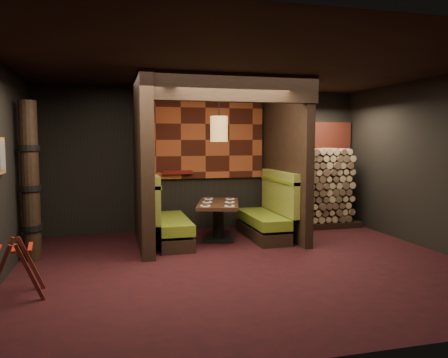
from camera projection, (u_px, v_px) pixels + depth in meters
floor at (246, 266)px, 6.33m from camera, size 6.50×5.50×0.02m
ceiling at (247, 65)px, 6.08m from camera, size 6.50×5.50×0.02m
wall_back at (206, 159)px, 8.87m from camera, size 6.50×0.02×2.85m
wall_front at (349, 188)px, 3.54m from camera, size 6.50×0.02×2.85m
wall_right at (440, 164)px, 7.02m from camera, size 0.02×5.50×2.85m
partition_left at (143, 163)px, 7.46m from camera, size 0.20×2.20×2.85m
partition_right at (286, 161)px, 8.17m from camera, size 0.15×2.10×2.85m
header_beam at (232, 87)px, 6.77m from camera, size 2.85×0.18×0.44m
tapa_back_panel at (205, 140)px, 8.78m from camera, size 2.40×0.06×1.55m
tapa_side_panel at (148, 138)px, 7.62m from camera, size 0.04×1.85×1.45m
lacquer_shelf at (178, 172)px, 8.63m from camera, size 0.60×0.12×0.07m
booth_bench_left at (166, 221)px, 7.65m from camera, size 0.68×1.60×1.14m
booth_bench_right at (268, 216)px, 8.12m from camera, size 0.68×1.60×1.14m
dining_table at (218, 215)px, 7.91m from camera, size 1.05×1.46×0.69m
place_settings at (218, 202)px, 7.89m from camera, size 0.82×1.16×0.03m
pendant_lamp at (219, 129)px, 7.72m from camera, size 0.31×0.31×1.06m
framed_picture at (1, 156)px, 5.48m from camera, size 0.05×0.36×0.46m
luggage_rack at (15, 267)px, 5.03m from camera, size 0.71×0.54×0.71m
totem_column at (30, 182)px, 6.52m from camera, size 0.31×0.31×2.40m
firewood_stack at (317, 188)px, 9.10m from camera, size 1.73×0.70×1.64m
mosaic_header at (311, 135)px, 9.32m from camera, size 1.83×0.10×0.56m
bay_front_post at (285, 160)px, 8.44m from camera, size 0.08×0.08×2.85m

